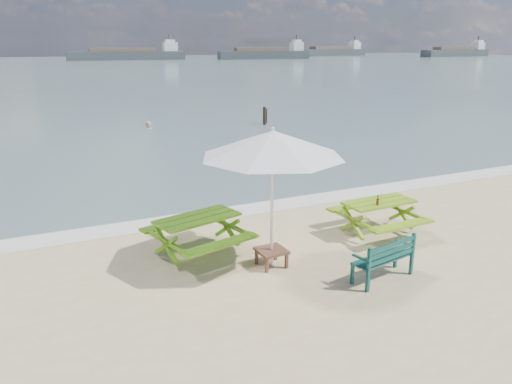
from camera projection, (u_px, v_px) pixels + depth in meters
name	position (u px, v px, depth m)	size (l,w,h in m)	color
sea	(47.00, 69.00, 82.93)	(300.00, 300.00, 0.00)	slate
foam_strip	(242.00, 210.00, 13.39)	(22.00, 0.90, 0.01)	silver
picnic_table_left	(198.00, 236.00, 10.54)	(2.19, 2.33, 0.84)	#61A418
picnic_table_right	(378.00, 218.00, 11.69)	(1.73, 1.91, 0.80)	#679516
park_bench	(382.00, 267.00, 9.47)	(1.38, 0.67, 0.81)	#0F3F3A
side_table	(271.00, 257.00, 10.03)	(0.57, 0.57, 0.36)	brown
patio_umbrella	(272.00, 144.00, 9.36)	(2.86, 2.86, 2.76)	silver
beer_bottle	(378.00, 202.00, 11.26)	(0.06, 0.06, 0.24)	#914815
swimmer	(149.00, 137.00, 26.34)	(0.73, 0.59, 1.74)	tan
mooring_pilings	(265.00, 118.00, 27.42)	(0.56, 0.76, 1.19)	black
cargo_ships	(252.00, 54.00, 139.84)	(167.22, 31.17, 4.40)	#353C3F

